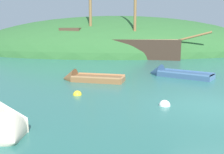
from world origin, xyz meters
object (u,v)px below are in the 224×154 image
rowboat_center (174,75)px  buoy_yellow (77,95)px  buoy_white (165,106)px  rowboat_portside (87,79)px  sailing_ship (109,50)px

rowboat_center → buoy_yellow: (-5.07, -4.30, -0.08)m
buoy_yellow → buoy_white: buoy_white is taller
rowboat_portside → rowboat_center: bearing=-150.3°
sailing_ship → rowboat_portside: sailing_ship is taller
sailing_ship → buoy_yellow: (-1.33, -15.86, -0.68)m
rowboat_portside → buoy_white: 5.49m
buoy_yellow → buoy_white: bearing=-25.4°
sailing_ship → rowboat_center: bearing=-55.3°
rowboat_center → buoy_white: rowboat_center is taller
rowboat_portside → buoy_white: (3.08, -4.54, -0.08)m
rowboat_center → buoy_white: (-1.83, -5.84, -0.08)m
buoy_yellow → rowboat_portside: bearing=87.0°
sailing_ship → rowboat_center: 12.16m
rowboat_center → sailing_ship: bearing=-34.7°
rowboat_portside → buoy_yellow: bearing=101.9°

